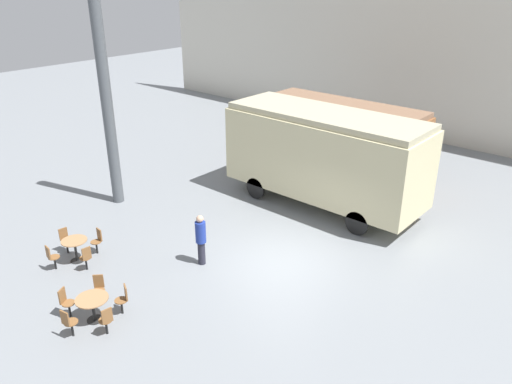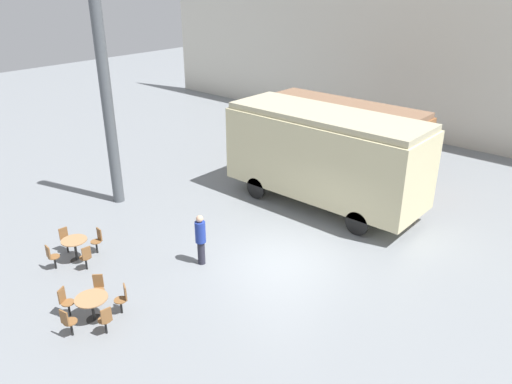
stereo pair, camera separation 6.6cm
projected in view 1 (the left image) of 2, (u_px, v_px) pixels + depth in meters
ground_plane at (281, 262)px, 16.35m from camera, size 80.00×80.00×0.00m
backdrop_wall at (472, 62)px, 25.21m from camera, size 44.00×0.15×9.00m
passenger_coach_wooden at (341, 131)px, 23.21m from camera, size 7.70×2.60×3.19m
passenger_coach_vintage at (325, 153)px, 19.52m from camera, size 7.99×2.85×3.82m
cafe_table_near at (92, 303)px, 13.40m from camera, size 0.89×0.89×0.71m
cafe_table_mid at (75, 245)px, 16.16m from camera, size 0.82×0.82×0.77m
cafe_chair_0 at (66, 301)px, 13.59m from camera, size 0.40×0.39×0.87m
cafe_chair_1 at (68, 321)px, 12.79m from camera, size 0.36×0.38×0.87m
cafe_chair_2 at (106, 319)px, 12.87m from camera, size 0.37×0.36×0.87m
cafe_chair_3 at (123, 298)px, 13.72m from camera, size 0.39×0.40×0.87m
cafe_chair_4 at (99, 287)px, 14.17m from camera, size 0.40×0.40×0.87m
cafe_chair_5 at (65, 239)px, 16.72m from camera, size 0.37×0.36×0.87m
cafe_chair_6 at (51, 256)px, 15.71m from camera, size 0.36×0.37×0.87m
cafe_chair_7 at (86, 257)px, 15.67m from camera, size 0.37×0.36×0.87m
cafe_chair_8 at (98, 239)px, 16.68m from camera, size 0.36×0.37×0.87m
visitor_person at (201, 238)px, 15.87m from camera, size 0.34×0.34×1.74m
support_pillar at (107, 106)px, 19.02m from camera, size 0.44×0.44×8.00m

